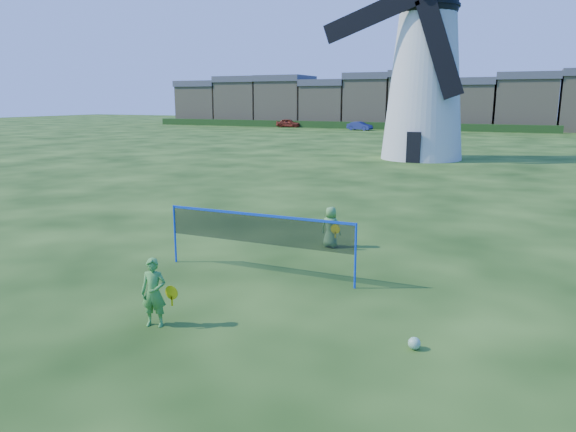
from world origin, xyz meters
The scene contains 10 objects.
ground centered at (0.00, 0.00, 0.00)m, with size 220.00×220.00×0.00m, color black.
windmill centered at (-1.87, 28.70, 6.06)m, with size 13.81×5.76×18.03m.
badminton_net centered at (-0.49, 0.24, 1.14)m, with size 5.05×0.05×1.55m.
player_girl centered at (-0.87, -3.36, 0.67)m, with size 0.70×0.45×1.35m.
player_boy centered at (0.29, 3.35, 0.61)m, with size 0.67×0.45×1.21m.
play_ball centered at (3.89, -2.31, 0.11)m, with size 0.22×0.22×0.22m, color green.
terraced_houses centered at (-17.91, 72.00, 3.96)m, with size 68.03×8.40×8.39m.
hedge centered at (-22.00, 66.00, 0.50)m, with size 62.00×0.80×1.00m, color #193814.
car_left centered at (-29.07, 65.57, 0.65)m, with size 1.53×3.79×1.29m, color maroon.
car_right centered at (-16.66, 62.29, 0.60)m, with size 1.26×3.62×1.19m, color navy.
Camera 1 is at (5.46, -11.15, 4.29)m, focal length 33.51 mm.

